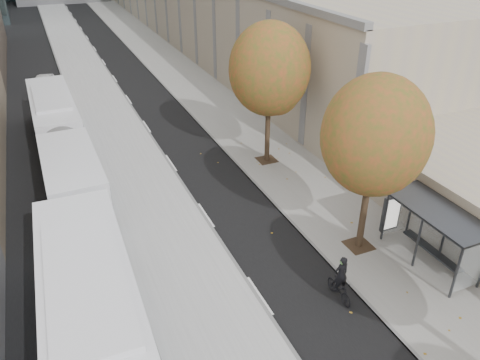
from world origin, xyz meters
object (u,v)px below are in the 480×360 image
bus_shelter (440,218)px  distant_car (43,85)px  cyclist (340,283)px  bus_far (61,140)px

bus_shelter → distant_car: bearing=114.3°
bus_shelter → distant_car: 32.26m
bus_shelter → cyclist: size_ratio=2.28×
bus_shelter → bus_far: 20.11m
bus_shelter → cyclist: 4.92m
bus_far → bus_shelter: bearing=-50.9°
cyclist → distant_car: 30.84m
bus_shelter → distant_car: bus_shelter is taller
bus_shelter → bus_far: (-12.98, 15.35, -0.64)m
bus_shelter → bus_far: bearing=130.2°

